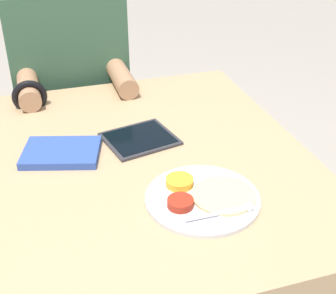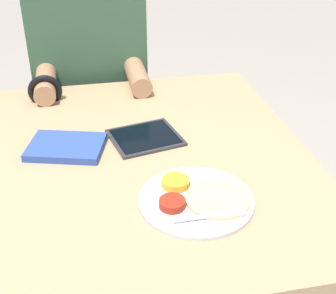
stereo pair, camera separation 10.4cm
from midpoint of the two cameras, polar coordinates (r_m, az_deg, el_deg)
dining_table at (r=1.47m, az=-2.98°, el=-14.07°), size 1.01×1.02×0.76m
thali_tray at (r=1.08m, az=6.27°, el=-6.43°), size 0.27×0.27×0.03m
red_notebook at (r=1.28m, az=-10.04°, el=-0.10°), size 0.23×0.19×0.02m
tablet_device at (r=1.32m, az=-0.54°, el=1.12°), size 0.22×0.20×0.01m
person_diner at (r=1.89m, az=-7.53°, el=4.65°), size 0.42×0.42×1.26m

